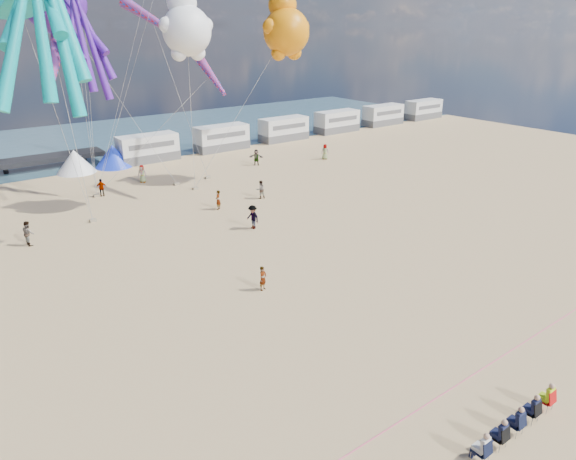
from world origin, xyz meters
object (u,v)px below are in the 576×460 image
object	(u,v)px
beachgoer_6	(142,174)
sandbag_d	(208,177)
motorhome_5	(423,109)
kite_teddy_orange	(286,32)
beachgoer_0	(325,152)
sandbag_e	(97,195)
beachgoer_5	(218,200)
kite_octopus_purple	(54,3)
motorhome_2	(284,129)
beachgoer_3	(102,188)
motorhome_0	(148,148)
beachgoer_7	(260,189)
sandbag_b	(177,184)
beachgoer_4	(256,157)
motorhome_4	(383,115)
standing_person	(263,278)
motorhome_3	(337,121)
windsock_left	(55,58)
tent_white	(75,161)
beachgoer_1	(28,233)
windsock_mid	(152,19)
spectator_row	(516,419)
motorhome_1	(222,138)
windsock_right	(211,75)
cooler_navy	(521,417)
sandbag_a	(93,220)
kite_panda	(187,31)
sandbag_c	(195,188)
tent_blue	(113,156)
beachgoer_2	(253,217)

from	to	relation	value
beachgoer_6	sandbag_d	size ratio (longest dim) A/B	3.47
motorhome_5	kite_teddy_orange	distance (m)	43.78
beachgoer_0	sandbag_e	bearing A→B (deg)	38.78
beachgoer_5	kite_octopus_purple	bearing A→B (deg)	-62.21
motorhome_2	beachgoer_3	bearing A→B (deg)	-160.62
motorhome_0	beachgoer_7	xyz separation A→B (m)	(2.61, -18.72, -0.68)
sandbag_e	motorhome_5	bearing A→B (deg)	9.50
motorhome_0	sandbag_b	world-z (taller)	motorhome_0
beachgoer_5	beachgoer_7	size ratio (longest dim) A/B	1.01
beachgoer_4	beachgoer_3	bearing A→B (deg)	-133.25
motorhome_4	standing_person	bearing A→B (deg)	-143.71
motorhome_3	windsock_left	bearing A→B (deg)	-155.65
motorhome_4	motorhome_5	size ratio (longest dim) A/B	1.00
tent_white	windsock_left	bearing A→B (deg)	-104.45
beachgoer_1	windsock_mid	distance (m)	20.33
motorhome_5	beachgoer_1	world-z (taller)	motorhome_5
motorhome_5	spectator_row	size ratio (longest dim) A/B	1.08
beachgoer_1	beachgoer_7	world-z (taller)	beachgoer_1
motorhome_1	beachgoer_3	bearing A→B (deg)	-151.74
motorhome_5	beachgoer_4	size ratio (longest dim) A/B	3.81
motorhome_2	kite_octopus_purple	bearing A→B (deg)	-153.98
motorhome_1	windsock_right	xyz separation A→B (m)	(-8.84, -14.33, 8.88)
motorhome_4	cooler_navy	world-z (taller)	motorhome_4
motorhome_3	beachgoer_4	xyz separation A→B (m)	(-19.70, -8.73, -0.63)
windsock_mid	beachgoer_5	bearing A→B (deg)	-106.93
sandbag_a	windsock_right	xyz separation A→B (m)	(11.88, 1.30, 10.27)
sandbag_d	sandbag_e	size ratio (longest dim) A/B	1.00
standing_person	sandbag_d	distance (m)	24.30
motorhome_3	tent_white	distance (m)	36.50
kite_panda	beachgoer_6	bearing A→B (deg)	97.27
beachgoer_5	sandbag_b	world-z (taller)	beachgoer_5
cooler_navy	sandbag_b	world-z (taller)	cooler_navy
motorhome_3	sandbag_c	size ratio (longest dim) A/B	13.20
tent_white	standing_person	xyz separation A→B (m)	(1.19, -32.91, -0.46)
motorhome_5	tent_blue	world-z (taller)	motorhome_5
beachgoer_1	beachgoer_7	bearing A→B (deg)	-97.35
beachgoer_3	beachgoer_6	bearing A→B (deg)	-135.61
motorhome_4	kite_octopus_purple	bearing A→B (deg)	-163.29
motorhome_3	motorhome_5	size ratio (longest dim) A/B	1.00
beachgoer_2	sandbag_d	bearing A→B (deg)	156.86
windsock_left	motorhome_4	bearing A→B (deg)	41.62
tent_blue	windsock_mid	xyz separation A→B (m)	(1.10, -11.14, 13.63)
motorhome_3	kite_teddy_orange	world-z (taller)	kite_teddy_orange
beachgoer_3	beachgoer_6	size ratio (longest dim) A/B	0.93
motorhome_1	sandbag_d	world-z (taller)	motorhome_1
beachgoer_2	beachgoer_6	xyz separation A→B (m)	(-1.88, 16.83, -0.06)
beachgoer_1	windsock_right	xyz separation A→B (m)	(16.85, 3.27, 9.50)
beachgoer_4	spectator_row	bearing A→B (deg)	-66.51
beachgoer_3	windsock_right	world-z (taller)	windsock_right
sandbag_d	kite_panda	bearing A→B (deg)	-124.18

